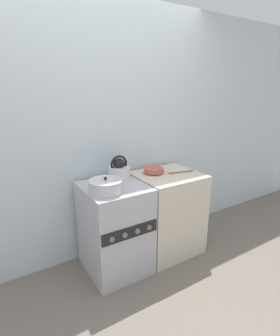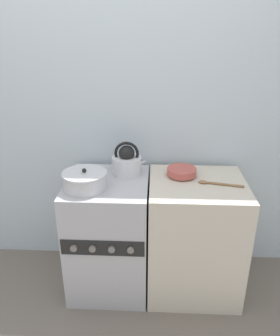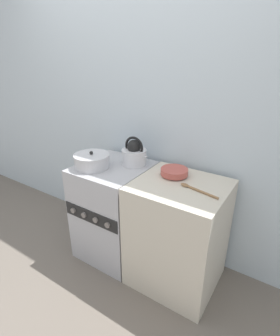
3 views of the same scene
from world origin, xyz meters
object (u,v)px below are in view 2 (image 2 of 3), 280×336
object	(u,v)px
stove	(109,234)
kettle	(127,162)
cooking_pot	(85,180)
enamel_bowl	(182,172)

from	to	relation	value
stove	kettle	bearing A→B (deg)	45.88
kettle	cooking_pot	distance (m)	0.35
enamel_bowl	cooking_pot	bearing A→B (deg)	-161.88
kettle	enamel_bowl	distance (m)	0.38
cooking_pot	enamel_bowl	xyz separation A→B (m)	(0.63, 0.21, -0.02)
stove	enamel_bowl	bearing A→B (deg)	11.29
stove	cooking_pot	world-z (taller)	cooking_pot
stove	enamel_bowl	distance (m)	0.69
stove	cooking_pot	bearing A→B (deg)	-139.75
cooking_pot	enamel_bowl	world-z (taller)	cooking_pot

